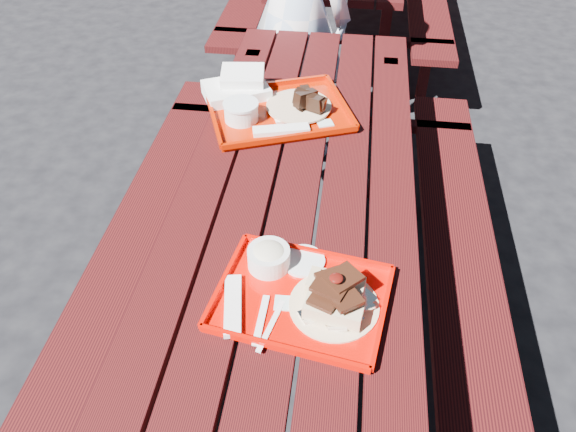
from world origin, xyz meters
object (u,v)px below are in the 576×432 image
Objects in this scene: far_tray at (277,110)px; near_tray at (303,287)px; picnic_table_near at (294,244)px; person at (294,11)px.

near_tray is at bearing -77.25° from far_tray.
far_tray is (-0.12, 0.47, 0.22)m from picnic_table_near.
near_tray is 0.79× the size of far_tray.
far_tray is 0.38× the size of person.
near_tray is 0.30× the size of person.
picnic_table_near is 0.44m from near_tray.
far_tray is at bearing 114.00° from person.
person reaches higher than picnic_table_near.
picnic_table_near is 1.36m from person.
near_tray is (0.07, -0.37, 0.22)m from picnic_table_near.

